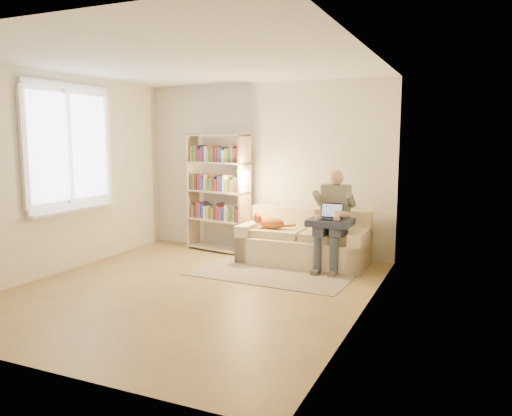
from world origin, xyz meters
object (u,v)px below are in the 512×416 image
at_px(laptop, 329,215).
at_px(bookshelf, 218,187).
at_px(person, 333,214).
at_px(cat, 273,223).
at_px(sofa, 304,244).

relative_size(laptop, bookshelf, 0.16).
bearing_deg(bookshelf, person, 3.00).
bearing_deg(person, laptop, -101.35).
relative_size(cat, laptop, 1.90).
relative_size(sofa, bookshelf, 0.97).
distance_m(laptop, bookshelf, 1.96).
relative_size(cat, bookshelf, 0.31).
bearing_deg(sofa, bookshelf, 173.91).
xyz_separation_m(person, laptop, (-0.02, -0.12, 0.01)).
bearing_deg(cat, laptop, -9.97).
distance_m(person, cat, 0.90).
height_order(sofa, laptop, laptop).
bearing_deg(bookshelf, laptop, -0.67).
bearing_deg(laptop, bookshelf, 167.47).
bearing_deg(laptop, person, 78.65).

